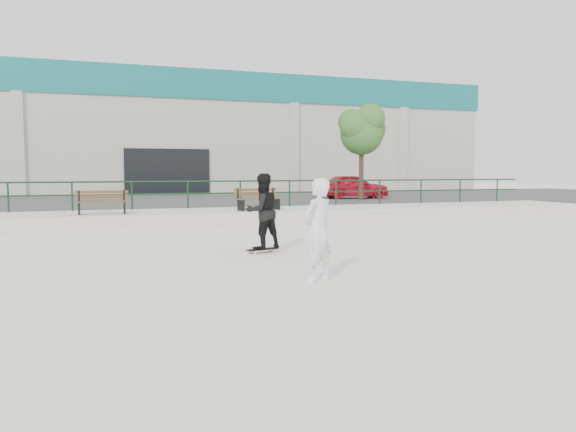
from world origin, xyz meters
name	(u,v)px	position (x,y,z in m)	size (l,w,h in m)	color
ground	(331,267)	(0.00, 0.00, 0.00)	(120.00, 120.00, 0.00)	white
ledge	(222,217)	(0.00, 9.50, 0.25)	(30.00, 3.00, 0.50)	#BBB6AB
parking_strip	(184,204)	(0.00, 18.00, 0.25)	(60.00, 14.00, 0.50)	#3A3A3A
railing	(214,188)	(0.00, 10.80, 1.24)	(28.00, 0.06, 1.03)	#153A20
commercial_building	(152,134)	(0.00, 31.99, 4.58)	(44.20, 16.33, 8.00)	beige
bench_left	(102,202)	(-4.06, 9.02, 0.88)	(1.67, 0.52, 0.77)	brown
bench_right	(258,199)	(1.19, 9.05, 0.89)	(1.76, 0.83, 0.78)	brown
tree	(362,129)	(7.69, 13.81, 3.85)	(2.52, 2.24, 4.47)	#4E3427
red_car	(353,186)	(8.14, 15.65, 1.11)	(1.44, 3.58, 1.22)	red
skateboard	(262,250)	(-0.70, 2.34, 0.07)	(0.80, 0.41, 0.09)	black
standing_skater	(262,211)	(-0.70, 2.34, 0.96)	(0.84, 0.66, 1.74)	black
seated_skater	(318,230)	(-0.78, -1.18, 0.89)	(0.65, 0.42, 1.77)	white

